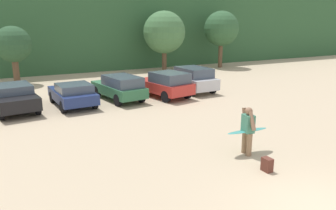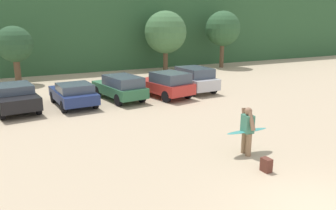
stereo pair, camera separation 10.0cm
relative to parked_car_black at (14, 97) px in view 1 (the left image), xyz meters
name	(u,v)px [view 1 (the left image)]	position (x,y,z in m)	size (l,w,h in m)	color
hillside_ridge	(65,27)	(6.27, 17.86, 3.30)	(108.00, 12.00, 8.16)	#2D5633
tree_center	(13,45)	(0.60, 8.19, 2.23)	(2.67, 2.67, 4.40)	brown
tree_right	(164,32)	(13.77, 9.29, 2.91)	(3.99, 3.99, 5.70)	brown
tree_ridge_back	(221,29)	(20.23, 9.02, 3.19)	(3.55, 3.55, 5.78)	brown
parked_car_black	(14,97)	(0.00, 0.00, 0.00)	(2.36, 4.46, 1.45)	black
parked_car_navy	(73,94)	(3.02, -0.37, -0.07)	(2.12, 4.12, 1.34)	navy
parked_car_forest_green	(120,87)	(5.86, -0.24, 0.04)	(2.32, 4.53, 1.54)	#2D6642
parked_car_red	(165,84)	(8.69, -0.83, 0.08)	(2.62, 4.25, 1.64)	#B72D28
parked_car_silver	(192,79)	(11.15, -0.02, 0.10)	(1.97, 4.20, 1.68)	silver
person_adult	(248,128)	(7.10, -10.39, 0.21)	(0.38, 0.86, 1.76)	#8C6B4C
surfboard_teal	(247,131)	(7.19, -10.27, 0.06)	(1.73, 0.56, 0.15)	teal
backpack_dropped	(267,165)	(6.75, -11.78, -0.56)	(0.24, 0.34, 0.45)	#592D23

